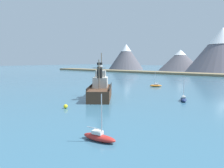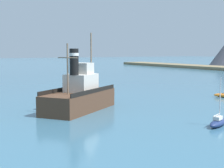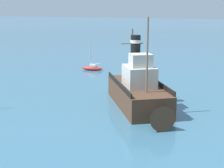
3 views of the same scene
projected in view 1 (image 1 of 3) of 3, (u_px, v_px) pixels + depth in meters
The scene contains 7 objects.
ground_plane at pixel (99, 98), 43.99m from camera, with size 600.00×600.00×0.00m, color #38667F.
shoreline_strip at pixel (202, 74), 112.01m from camera, with size 240.00×12.00×1.20m, color #7A6B4C.
old_tugboat at pixel (101, 90), 43.69m from camera, with size 11.22×13.62×9.90m.
sailboat_orange at pixel (156, 85), 62.77m from camera, with size 3.66×3.22×4.90m.
sailboat_navy at pixel (183, 99), 40.50m from camera, with size 2.54×3.92×4.90m.
sailboat_red at pixel (99, 137), 20.38m from camera, with size 3.92×1.62×4.90m.
mooring_buoy at pixel (66, 106), 34.32m from camera, with size 0.71×0.71×0.71m, color yellow.
Camera 1 is at (28.98, -32.35, 8.17)m, focal length 32.00 mm.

